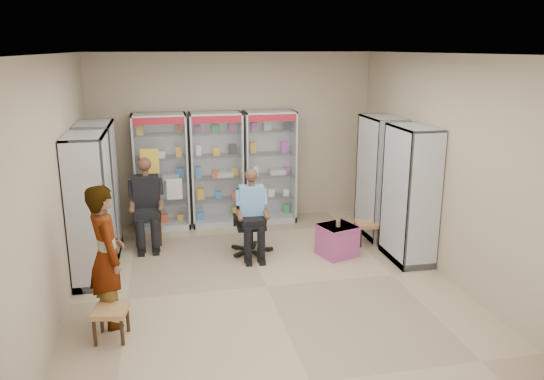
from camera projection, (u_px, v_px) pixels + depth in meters
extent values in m
plane|color=tan|center=(267.00, 286.00, 7.04)|extent=(6.00, 6.00, 0.00)
cube|color=tan|center=(234.00, 138.00, 9.49)|extent=(5.00, 0.02, 3.00)
cube|color=tan|center=(347.00, 273.00, 3.82)|extent=(5.00, 0.02, 3.00)
cube|color=tan|center=(56.00, 187.00, 6.16)|extent=(0.02, 6.00, 3.00)
cube|color=tan|center=(448.00, 168.00, 7.14)|extent=(0.02, 6.00, 3.00)
cube|color=silver|center=(266.00, 54.00, 6.26)|extent=(5.00, 6.00, 0.02)
cube|color=#A8ABAF|center=(161.00, 172.00, 9.11)|extent=(0.90, 0.50, 2.00)
cube|color=silver|center=(217.00, 170.00, 9.29)|extent=(0.90, 0.50, 2.00)
cube|color=silver|center=(270.00, 167.00, 9.48)|extent=(0.90, 0.50, 2.00)
cube|color=#B8BAC0|center=(380.00, 177.00, 8.73)|extent=(0.90, 0.50, 2.00)
cube|color=#BABEC2|center=(410.00, 195.00, 7.69)|extent=(0.90, 0.50, 2.00)
cube|color=#A9ABB0|center=(100.00, 189.00, 8.04)|extent=(0.90, 0.50, 2.00)
cube|color=#A8ABAF|center=(91.00, 209.00, 7.00)|extent=(0.90, 0.50, 2.00)
cube|color=black|center=(148.00, 215.00, 8.50)|extent=(0.42, 0.42, 0.94)
cube|color=black|center=(251.00, 222.00, 8.08)|extent=(0.56, 0.56, 0.99)
cube|color=#AA4483|center=(337.00, 240.00, 8.04)|extent=(0.62, 0.61, 0.48)
cylinder|color=#5C1107|center=(338.00, 223.00, 7.92)|extent=(0.07, 0.07, 0.10)
cube|color=#A47D45|center=(367.00, 233.00, 8.53)|extent=(0.40, 0.40, 0.36)
cube|color=#A17744|center=(111.00, 324.00, 5.74)|extent=(0.41, 0.41, 0.36)
imported|color=gray|center=(107.00, 256.00, 5.91)|extent=(0.55, 0.69, 1.64)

